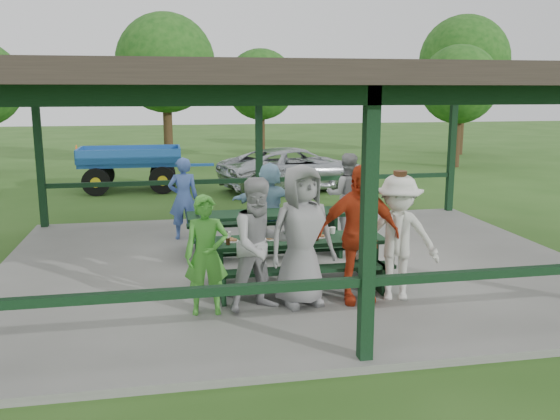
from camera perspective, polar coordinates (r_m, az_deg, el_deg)
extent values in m
plane|color=#2C551A|center=(10.38, 1.29, -5.65)|extent=(90.00, 90.00, 0.00)
cube|color=slate|center=(10.37, 1.29, -5.38)|extent=(10.00, 8.00, 0.10)
cube|color=black|center=(6.43, 8.50, -1.72)|extent=(0.15, 0.15, 3.00)
cube|color=black|center=(13.84, -22.13, 4.59)|extent=(0.15, 0.15, 3.00)
cube|color=black|center=(13.74, -2.03, 5.38)|extent=(0.15, 0.15, 3.00)
cube|color=black|center=(15.23, 16.20, 5.53)|extent=(0.15, 0.15, 3.00)
cube|color=black|center=(6.25, -13.14, -8.01)|extent=(4.65, 0.10, 0.10)
cube|color=black|center=(13.66, -12.02, 2.56)|extent=(4.65, 0.10, 0.10)
cube|color=black|center=(14.38, 7.49, 3.15)|extent=(4.65, 0.10, 0.10)
cube|color=black|center=(6.26, 8.88, 10.85)|extent=(9.80, 0.15, 0.20)
cube|color=black|center=(13.66, -2.07, 11.22)|extent=(9.80, 0.15, 0.20)
cube|color=#2E2621|center=(9.93, 1.37, 12.42)|extent=(10.60, 8.60, 0.24)
cube|color=black|center=(8.99, 1.54, -2.93)|extent=(2.70, 0.75, 0.06)
cube|color=black|center=(8.55, 2.34, -5.76)|extent=(2.70, 0.28, 0.05)
cube|color=black|center=(9.59, 0.82, -3.83)|extent=(2.70, 0.28, 0.05)
cube|color=black|center=(8.91, -5.86, -5.42)|extent=(0.06, 0.70, 0.75)
cube|color=black|center=(9.39, 8.53, -4.61)|extent=(0.06, 0.70, 0.75)
cube|color=black|center=(8.95, -5.84, -6.34)|extent=(0.06, 1.39, 0.45)
cube|color=black|center=(9.43, 8.51, -5.48)|extent=(0.06, 1.39, 0.45)
cube|color=black|center=(10.88, -1.39, -0.40)|extent=(2.85, 0.75, 0.06)
cube|color=black|center=(10.41, -0.88, -2.60)|extent=(2.85, 0.28, 0.05)
cube|color=black|center=(11.47, -1.85, -1.28)|extent=(2.85, 0.28, 0.05)
cube|color=black|center=(10.82, -7.92, -2.44)|extent=(0.06, 0.70, 0.75)
cube|color=black|center=(11.22, 4.91, -1.87)|extent=(0.06, 0.70, 0.75)
cube|color=black|center=(10.86, -7.90, -3.20)|extent=(0.06, 1.39, 0.45)
cube|color=black|center=(11.25, 4.90, -2.62)|extent=(0.06, 1.39, 0.45)
cylinder|color=white|center=(8.82, -4.71, -3.00)|extent=(0.22, 0.22, 0.01)
torus|color=brown|center=(8.79, -4.96, -2.90)|extent=(0.10, 0.10, 0.03)
torus|color=brown|center=(8.80, -4.44, -2.88)|extent=(0.10, 0.10, 0.03)
torus|color=brown|center=(8.86, -4.75, -2.79)|extent=(0.10, 0.10, 0.03)
cylinder|color=white|center=(8.91, -0.82, -2.82)|extent=(0.22, 0.22, 0.01)
torus|color=brown|center=(8.87, -1.05, -2.73)|extent=(0.10, 0.10, 0.03)
torus|color=brown|center=(8.89, -0.54, -2.70)|extent=(0.10, 0.10, 0.03)
torus|color=brown|center=(8.94, -0.87, -2.62)|extent=(0.10, 0.10, 0.03)
cylinder|color=white|center=(9.06, 3.76, -2.60)|extent=(0.22, 0.22, 0.01)
torus|color=brown|center=(9.02, 3.55, -2.51)|extent=(0.10, 0.10, 0.03)
torus|color=brown|center=(9.04, 4.04, -2.48)|extent=(0.10, 0.10, 0.03)
torus|color=brown|center=(9.10, 3.69, -2.40)|extent=(0.10, 0.10, 0.03)
cylinder|color=white|center=(9.25, 7.92, -2.38)|extent=(0.22, 0.22, 0.01)
torus|color=brown|center=(9.22, 7.73, -2.29)|extent=(0.10, 0.10, 0.03)
torus|color=brown|center=(9.24, 8.20, -2.27)|extent=(0.10, 0.10, 0.03)
torus|color=brown|center=(9.29, 7.84, -2.19)|extent=(0.10, 0.10, 0.03)
cylinder|color=#381E0F|center=(8.63, -5.03, -3.03)|extent=(0.06, 0.06, 0.10)
cylinder|color=#381E0F|center=(8.68, -2.22, -2.90)|extent=(0.06, 0.06, 0.10)
cylinder|color=#381E0F|center=(8.82, 2.60, -2.67)|extent=(0.06, 0.06, 0.10)
cylinder|color=#381E0F|center=(8.86, 3.53, -2.63)|extent=(0.06, 0.06, 0.10)
cone|color=white|center=(9.00, -5.25, -2.43)|extent=(0.09, 0.09, 0.10)
cone|color=white|center=(9.00, -5.02, -2.42)|extent=(0.09, 0.09, 0.10)
cone|color=white|center=(9.15, 1.13, -2.15)|extent=(0.09, 0.09, 0.10)
cone|color=white|center=(9.28, 4.54, -1.99)|extent=(0.09, 0.09, 0.10)
cone|color=white|center=(9.31, 5.09, -1.96)|extent=(0.09, 0.09, 0.10)
imported|color=green|center=(7.93, -7.10, -4.33)|extent=(0.61, 0.43, 1.61)
imported|color=#9A9A9D|center=(7.98, -1.90, -3.35)|extent=(1.05, 0.92, 1.83)
imported|color=gray|center=(8.16, 2.09, -2.49)|extent=(1.08, 0.82, 1.97)
imported|color=#BB3717|center=(8.34, 7.57, -2.32)|extent=(1.19, 0.60, 1.96)
imported|color=silver|center=(8.56, 11.25, -2.64)|extent=(1.32, 1.02, 1.80)
cylinder|color=#4F2E1B|center=(8.40, 11.47, 2.94)|extent=(0.41, 0.41, 0.02)
cylinder|color=#4F2E1B|center=(8.39, 11.49, 3.34)|extent=(0.24, 0.24, 0.11)
imported|color=#8BBBD6|center=(11.61, -0.99, 0.73)|extent=(1.50, 0.58, 1.59)
imported|color=#4464B3|center=(12.02, -9.27, 1.12)|extent=(0.63, 0.43, 1.65)
imported|color=gray|center=(12.16, 6.43, 1.45)|extent=(0.95, 0.81, 1.71)
imported|color=silver|center=(18.33, 1.61, 3.96)|extent=(5.17, 3.29, 1.33)
cube|color=#1A4C94|center=(18.87, -14.21, 4.41)|extent=(3.00, 1.50, 0.13)
cube|color=#1A4C94|center=(18.10, -14.38, 4.97)|extent=(2.99, 0.07, 0.43)
cube|color=#1A4C94|center=(19.58, -14.12, 5.45)|extent=(2.99, 0.07, 0.43)
cube|color=#1A4C94|center=(18.99, -18.77, 5.01)|extent=(0.07, 1.50, 0.43)
cube|color=#1A4C94|center=(18.81, -9.67, 5.40)|extent=(0.07, 1.50, 0.43)
cylinder|color=black|center=(18.22, -17.30, 2.58)|extent=(0.81, 0.19, 0.81)
cylinder|color=yellow|center=(18.22, -17.30, 2.58)|extent=(0.30, 0.24, 0.30)
cylinder|color=black|center=(19.80, -16.80, 3.28)|extent=(0.81, 0.19, 0.81)
cylinder|color=yellow|center=(19.80, -16.80, 3.28)|extent=(0.30, 0.24, 0.30)
cylinder|color=black|center=(18.10, -11.24, 2.82)|extent=(0.81, 0.19, 0.81)
cylinder|color=yellow|center=(18.10, -11.24, 2.82)|extent=(0.30, 0.24, 0.30)
cylinder|color=black|center=(19.69, -11.21, 3.51)|extent=(0.81, 0.19, 0.81)
cylinder|color=yellow|center=(19.69, -11.21, 3.51)|extent=(0.30, 0.24, 0.30)
cube|color=#1A4C94|center=(18.87, -8.01, 4.32)|extent=(1.07, 0.09, 0.09)
cone|color=#F2590C|center=(18.99, -18.95, 5.32)|extent=(0.02, 0.43, 0.43)
cylinder|color=#372716|center=(24.26, -10.73, 7.60)|extent=(0.36, 0.36, 3.02)
sphere|color=#164612|center=(24.23, -10.96, 13.73)|extent=(3.86, 3.86, 3.86)
cylinder|color=#372716|center=(26.86, -1.85, 7.52)|extent=(0.36, 0.36, 2.43)
sphere|color=#164612|center=(26.80, -1.88, 11.99)|extent=(3.11, 3.11, 3.11)
cylinder|color=#372716|center=(25.03, 16.57, 6.75)|extent=(0.36, 0.36, 2.42)
sphere|color=#164612|center=(24.96, 16.85, 11.50)|extent=(3.09, 3.09, 3.09)
cylinder|color=#372716|center=(30.03, 16.97, 8.25)|extent=(0.36, 0.36, 3.27)
sphere|color=#164612|center=(30.03, 17.29, 13.60)|extent=(4.18, 4.18, 4.18)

